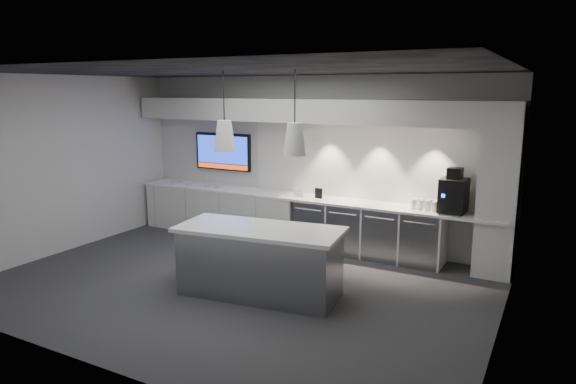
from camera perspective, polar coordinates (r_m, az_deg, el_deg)
The scene contains 28 objects.
floor at distance 7.53m, azimuth -5.90°, elevation -10.23°, with size 7.00×7.00×0.00m, color #333336.
ceiling at distance 7.01m, azimuth -6.41°, elevation 13.24°, with size 7.00×7.00×0.00m, color black.
wall_back at distance 9.26m, azimuth 2.62°, elevation 3.51°, with size 7.00×7.00×0.00m, color silver.
wall_front at distance 5.29m, azimuth -21.60°, elevation -3.24°, with size 7.00×7.00×0.00m, color silver.
wall_left at distance 9.52m, azimuth -23.85°, elevation 2.77°, with size 7.00×7.00×0.00m, color silver.
wall_right at distance 5.92m, azimuth 23.08°, elevation -1.85°, with size 7.00×7.00×0.00m, color silver.
back_counter at distance 9.08m, azimuth 1.69°, elevation -0.61°, with size 6.80×0.65×0.04m, color white.
left_base_cabinets at distance 10.06m, azimuth -7.28°, elevation -2.14°, with size 3.30×0.63×0.86m, color silver.
fridge_unit_a at distance 9.08m, azimuth 3.09°, elevation -3.58°, with size 0.60×0.61×0.85m, color gray.
fridge_unit_b at distance 8.84m, azimuth 6.80°, elevation -4.06°, with size 0.60×0.61×0.85m, color gray.
fridge_unit_c at distance 8.64m, azimuth 10.70°, elevation -4.54°, with size 0.60×0.61×0.85m, color gray.
fridge_unit_d at distance 8.48m, azimuth 14.77°, elevation -5.02°, with size 0.60×0.61×0.85m, color gray.
backsplash at distance 8.78m, azimuth 9.64°, elevation 3.27°, with size 4.60×0.03×1.30m, color silver.
soffit at distance 8.91m, azimuth 1.82°, elevation 9.02°, with size 6.90×0.60×0.40m, color silver.
column at distance 8.14m, azimuth 22.38°, elevation 0.15°, with size 0.55×0.55×2.60m, color silver.
wall_tv at distance 10.17m, azimuth -7.23°, elevation 4.47°, with size 1.25×0.07×0.72m.
island at distance 7.02m, azimuth -3.16°, elevation -7.66°, with size 2.33×1.23×0.94m.
bin at distance 7.82m, azimuth -10.91°, elevation -7.79°, with size 0.32×0.32×0.45m, color gray.
coffee_machine at distance 8.24m, azimuth 17.93°, elevation -0.23°, with size 0.40×0.57×0.69m.
sign_black at distance 8.91m, azimuth 3.43°, elevation -0.14°, with size 0.14×0.02×0.18m, color black.
sign_white at distance 9.01m, azimuth 1.18°, elevation -0.11°, with size 0.18×0.02×0.14m, color white.
cup_cluster at distance 8.33m, azimuth 14.98°, elevation -1.38°, with size 0.41×0.19×0.16m, color white, non-canonical shape.
tray_a at distance 10.64m, azimuth -12.30°, elevation 1.08°, with size 0.16×0.16×0.03m, color #AAAAAA.
tray_b at distance 10.35m, azimuth -10.71°, elevation 0.86°, with size 0.16×0.16×0.03m, color #AAAAAA.
tray_c at distance 10.10m, azimuth -8.79°, elevation 0.68°, with size 0.16×0.16×0.03m, color #AAAAAA.
tray_d at distance 9.99m, azimuth -7.73°, elevation 0.58°, with size 0.16×0.16×0.03m, color #AAAAAA.
pendant_left at distance 6.96m, azimuth -7.06°, elevation 6.26°, with size 0.29×0.29×1.11m.
pendant_right at distance 6.41m, azimuth 0.75°, elevation 5.91°, with size 0.29×0.29×1.11m.
Camera 1 is at (3.97, -5.77, 2.76)m, focal length 32.00 mm.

